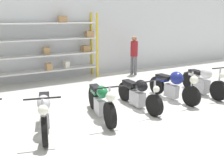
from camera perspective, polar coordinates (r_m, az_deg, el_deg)
The scene contains 9 objects.
ground_plane at distance 6.81m, azimuth 1.65°, elevation -6.46°, with size 30.00×30.00×0.00m, color silver.
back_wall at distance 10.60m, azimuth -11.43°, elevation 11.03°, with size 30.00×0.08×3.60m.
shelving_rack at distance 10.13m, azimuth -13.66°, elevation 8.23°, with size 4.14×0.63×2.66m.
motorcycle_silver at distance 5.76m, azimuth -15.18°, elevation -6.03°, with size 0.82×1.92×1.00m.
motorcycle_green at distance 6.32m, azimuth -2.52°, elevation -3.96°, with size 0.74×1.98×0.99m.
motorcycle_black at distance 7.09m, azimuth 6.05°, elevation -2.24°, with size 0.71×1.99×0.95m.
motorcycle_blue at distance 7.87m, azimuth 13.97°, elevation -0.14°, with size 0.63×2.02×1.03m.
motorcycle_white at distance 8.81m, azimuth 20.05°, elevation 0.56°, with size 0.60×2.05×1.03m.
person_browsing at distance 11.05m, azimuth 5.06°, elevation 7.28°, with size 0.43×0.43×1.71m.
Camera 1 is at (-3.26, -5.43, 2.51)m, focal length 40.00 mm.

